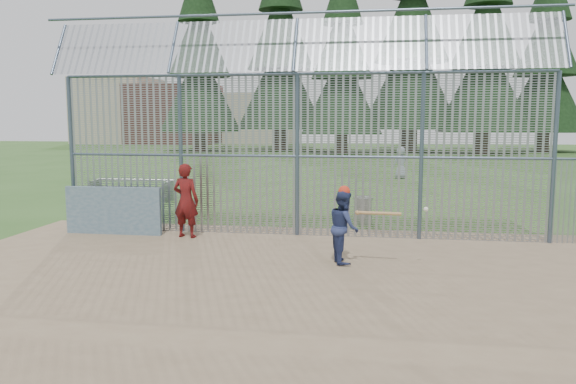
% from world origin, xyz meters
% --- Properties ---
extents(ground, '(120.00, 120.00, 0.00)m').
position_xyz_m(ground, '(0.00, 0.00, 0.00)').
color(ground, '#2D511E').
rests_on(ground, ground).
extents(dirt_infield, '(14.00, 10.00, 0.02)m').
position_xyz_m(dirt_infield, '(0.00, -0.50, 0.01)').
color(dirt_infield, '#756047').
rests_on(dirt_infield, ground).
extents(dugout_wall, '(2.50, 0.12, 1.20)m').
position_xyz_m(dugout_wall, '(-4.60, 2.90, 0.62)').
color(dugout_wall, '#38566B').
rests_on(dugout_wall, dirt_infield).
extents(batter, '(0.73, 0.84, 1.47)m').
position_xyz_m(batter, '(1.30, 0.92, 0.76)').
color(batter, navy).
rests_on(batter, dirt_infield).
extents(onlooker, '(0.73, 0.55, 1.83)m').
position_xyz_m(onlooker, '(-2.66, 2.82, 0.93)').
color(onlooker, maroon).
rests_on(onlooker, dirt_infield).
extents(bg_kid_standing, '(0.91, 0.79, 1.57)m').
position_xyz_m(bg_kid_standing, '(3.18, 18.01, 0.78)').
color(bg_kid_standing, gray).
rests_on(bg_kid_standing, ground).
extents(batting_gear, '(1.74, 0.42, 0.56)m').
position_xyz_m(batting_gear, '(1.52, 0.88, 1.37)').
color(batting_gear, red).
rests_on(batting_gear, ground).
extents(trash_can, '(0.56, 0.56, 0.82)m').
position_xyz_m(trash_can, '(1.60, 5.42, 0.38)').
color(trash_can, '#93959C').
rests_on(trash_can, ground).
extents(bleacher, '(3.00, 0.95, 0.72)m').
position_xyz_m(bleacher, '(-6.78, 8.81, 0.41)').
color(bleacher, slate).
rests_on(bleacher, ground).
extents(backstop_fence, '(20.09, 0.81, 5.30)m').
position_xyz_m(backstop_fence, '(1.81, 3.43, 2.36)').
color(backstop_fence, '#47566B').
rests_on(backstop_fence, ground).
extents(conifer_row, '(38.48, 12.26, 20.20)m').
position_xyz_m(conifer_row, '(1.93, 41.51, 10.83)').
color(conifer_row, '#332319').
rests_on(conifer_row, ground).
extents(distant_buildings, '(26.50, 10.50, 8.00)m').
position_xyz_m(distant_buildings, '(-23.18, 56.49, 3.60)').
color(distant_buildings, brown).
rests_on(distant_buildings, ground).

